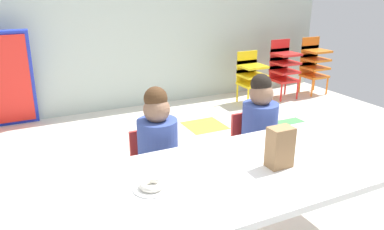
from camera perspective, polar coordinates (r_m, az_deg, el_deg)
The scene contains 11 objects.
ground_plane at distance 2.81m, azimuth -1.64°, elevation -13.64°, with size 6.56×4.87×0.02m.
back_wall at distance 4.70m, azimuth -14.61°, elevation 15.82°, with size 6.56×0.10×2.56m, color #B2C1B7.
craft_table at distance 1.98m, azimuth 5.81°, elevation -9.81°, with size 2.12×0.82×0.61m.
seated_child_near_camera at distance 2.44m, azimuth -5.31°, elevation -4.15°, with size 0.32×0.32×0.92m.
seated_child_middle_seat at distance 2.79m, azimuth 10.14°, elevation -1.25°, with size 0.32×0.31×0.92m.
kid_chair_yellow_stack at distance 5.05m, azimuth 8.91°, elevation 6.25°, with size 0.32×0.30×0.68m.
kid_chair_red_stack at distance 5.36m, azimuth 13.72°, elevation 7.35°, with size 0.32×0.30×0.80m.
kid_chair_orange_stack at distance 5.72m, azimuth 18.01°, elevation 7.68°, with size 0.32×0.30×0.80m.
paper_bag_brown at distance 2.02m, azimuth 13.24°, elevation -4.79°, with size 0.13×0.09×0.22m, color #9E754C.
paper_plate_near_edge at distance 1.81m, azimuth -6.10°, elevation -11.03°, with size 0.18×0.18×0.01m, color white.
donut_powdered_on_plate at distance 1.80m, azimuth -6.13°, elevation -10.47°, with size 0.12×0.12×0.03m, color white.
Camera 1 is at (-0.96, -2.16, 1.52)m, focal length 35.05 mm.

